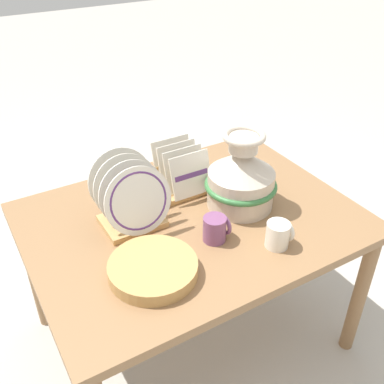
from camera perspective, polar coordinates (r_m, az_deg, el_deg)
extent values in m
plane|color=#B2ADA3|center=(2.11, 0.00, -17.36)|extent=(14.00, 14.00, 0.00)
cube|color=olive|center=(1.67, 0.00, -3.65)|extent=(1.19, 0.89, 0.03)
cylinder|color=olive|center=(1.95, 20.51, -12.15)|extent=(0.06, 0.06, 0.61)
cylinder|color=olive|center=(2.04, -19.42, -9.56)|extent=(0.06, 0.06, 0.61)
cylinder|color=olive|center=(2.37, 6.51, -0.85)|extent=(0.06, 0.06, 0.61)
cylinder|color=beige|center=(1.69, 6.17, 0.43)|extent=(0.25, 0.25, 0.14)
cone|color=beige|center=(1.64, 6.41, 3.81)|extent=(0.25, 0.25, 0.09)
cylinder|color=beige|center=(1.60, 6.57, 6.09)|extent=(0.10, 0.10, 0.06)
torus|color=beige|center=(1.59, 6.64, 7.05)|extent=(0.15, 0.15, 0.02)
torus|color=#38753D|center=(1.69, 6.20, 0.92)|extent=(0.27, 0.27, 0.02)
cube|color=tan|center=(1.63, -7.59, -3.67)|extent=(0.21, 0.17, 0.02)
cylinder|color=tan|center=(1.64, -11.05, -1.89)|extent=(0.01, 0.01, 0.07)
cylinder|color=tan|center=(1.68, -6.34, -0.43)|extent=(0.01, 0.01, 0.07)
cylinder|color=silver|center=(1.50, -6.80, -1.17)|extent=(0.24, 0.07, 0.23)
torus|color=#5B3375|center=(1.50, -6.77, -1.19)|extent=(0.21, 0.07, 0.20)
cylinder|color=silver|center=(1.54, -7.57, -0.26)|extent=(0.24, 0.07, 0.23)
cylinder|color=silver|center=(1.58, -8.31, 0.61)|extent=(0.24, 0.07, 0.23)
cylinder|color=silver|center=(1.62, -9.01, 1.43)|extent=(0.24, 0.07, 0.23)
cube|color=tan|center=(1.81, -1.31, 0.63)|extent=(0.21, 0.17, 0.02)
cylinder|color=tan|center=(1.80, -4.45, 2.24)|extent=(0.01, 0.01, 0.07)
cylinder|color=tan|center=(1.86, -0.35, 3.45)|extent=(0.01, 0.01, 0.07)
cube|color=silver|center=(1.70, -0.11, 2.18)|extent=(0.17, 0.05, 0.16)
cube|color=silver|center=(1.74, -0.94, 2.92)|extent=(0.17, 0.05, 0.16)
cube|color=silver|center=(1.77, -1.74, 3.62)|extent=(0.17, 0.05, 0.16)
cube|color=silver|center=(1.81, -2.51, 4.29)|extent=(0.17, 0.05, 0.16)
cube|color=#5B3375|center=(1.70, -0.08, 2.17)|extent=(0.14, 0.01, 0.02)
cylinder|color=tan|center=(1.43, -4.94, -10.19)|extent=(0.28, 0.28, 0.01)
cylinder|color=tan|center=(1.43, -4.96, -9.93)|extent=(0.28, 0.28, 0.01)
cylinder|color=tan|center=(1.42, -4.98, -9.67)|extent=(0.28, 0.28, 0.01)
cylinder|color=tan|center=(1.41, -5.00, -9.40)|extent=(0.28, 0.28, 0.01)
cylinder|color=tan|center=(1.41, -5.01, -9.13)|extent=(0.28, 0.28, 0.01)
cylinder|color=silver|center=(1.53, 10.81, -5.37)|extent=(0.08, 0.08, 0.09)
torus|color=silver|center=(1.55, 11.95, -4.83)|extent=(0.01, 0.07, 0.07)
cylinder|color=#7A4770|center=(1.53, 2.94, -4.68)|extent=(0.08, 0.08, 0.09)
torus|color=#7A4770|center=(1.55, 4.18, -4.16)|extent=(0.01, 0.07, 0.07)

